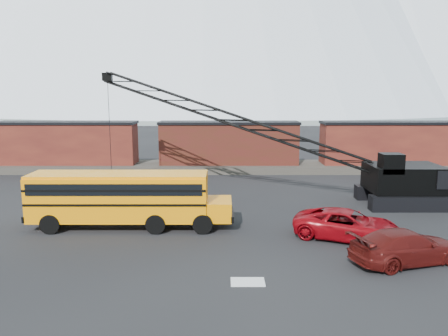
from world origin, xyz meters
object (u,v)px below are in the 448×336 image
object	(u,v)px
crawler_crane	(245,124)
red_pickup	(348,225)
school_bus	(126,197)
maroon_suv	(406,246)

from	to	relation	value
crawler_crane	red_pickup	bearing A→B (deg)	-61.18
school_bus	maroon_suv	bearing A→B (deg)	-20.76
red_pickup	maroon_suv	bearing A→B (deg)	-128.10
crawler_crane	school_bus	bearing A→B (deg)	-134.60
maroon_suv	crawler_crane	distance (m)	15.00
maroon_suv	crawler_crane	size ratio (longest dim) A/B	0.22
red_pickup	maroon_suv	world-z (taller)	red_pickup
school_bus	red_pickup	size ratio (longest dim) A/B	2.08
maroon_suv	red_pickup	bearing A→B (deg)	10.19
school_bus	maroon_suv	distance (m)	14.96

